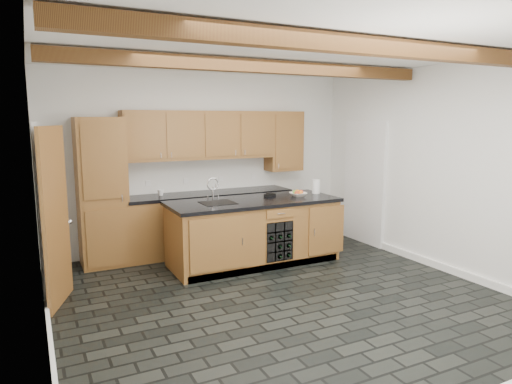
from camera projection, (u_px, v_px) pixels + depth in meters
ground at (279, 296)px, 5.39m from camera, size 5.00×5.00×0.00m
room_shell at (253, 164)px, 5.58m from camera, size 5.01×5.00×5.00m
back_cabinetry at (188, 191)px, 7.04m from camera, size 3.65×0.62×2.20m
island at (255, 232)px, 6.59m from camera, size 2.48×0.96×0.93m
faucet at (217, 200)px, 6.31m from camera, size 0.45×0.40×0.34m
kitchen_scale at (270, 195)px, 6.81m from camera, size 0.19×0.15×0.05m
fruit_bowl at (298, 194)px, 6.80m from camera, size 0.26×0.26×0.06m
fruit_cluster at (298, 192)px, 6.79m from camera, size 0.16×0.17×0.07m
paper_towel at (316, 186)px, 7.07m from camera, size 0.12×0.12×0.22m
mug at (161, 193)px, 6.88m from camera, size 0.10×0.10×0.09m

